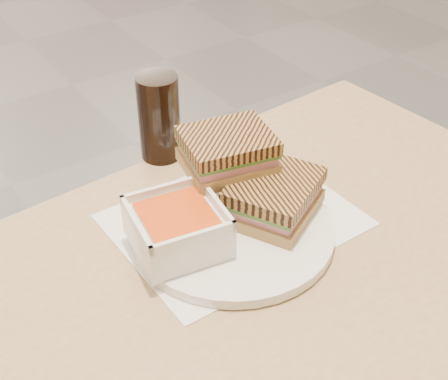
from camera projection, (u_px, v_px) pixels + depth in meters
main_table at (221, 372)px, 0.84m from camera, size 1.25×0.79×0.75m
tray_liner at (234, 220)px, 0.92m from camera, size 0.35×0.27×0.00m
plate at (233, 230)px, 0.89m from camera, size 0.29×0.29×0.02m
soup_bowl at (178, 229)px, 0.84m from camera, size 0.14×0.14×0.06m
panini_lower at (274, 197)px, 0.89m from camera, size 0.17×0.16×0.06m
panini_upper at (228, 151)px, 0.90m from camera, size 0.15×0.13×0.06m
cola_glass at (159, 117)px, 1.02m from camera, size 0.07×0.07×0.15m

